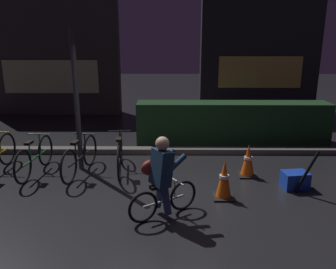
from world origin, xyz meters
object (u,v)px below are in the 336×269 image
traffic_cone_near (224,180)px  blue_crate (295,180)px  parked_bike_center_right (120,154)px  cyclist (161,177)px  traffic_cone_far (248,161)px  parked_bike_center_left (80,157)px  street_post (77,102)px  closed_umbrella (307,172)px  parked_bike_left_mid (35,157)px

traffic_cone_near → blue_crate: bearing=16.8°
parked_bike_center_right → cyclist: cyclist is taller
traffic_cone_near → traffic_cone_far: traffic_cone_near is taller
traffic_cone_far → cyclist: cyclist is taller
parked_bike_center_left → blue_crate: 4.03m
parked_bike_center_left → cyclist: (1.63, -1.64, 0.29)m
street_post → cyclist: 2.67m
blue_crate → closed_umbrella: bearing=-69.9°
parked_bike_left_mid → blue_crate: (4.86, -0.63, -0.19)m
parked_bike_center_right → cyclist: bearing=-160.3°
parked_bike_center_right → traffic_cone_near: parked_bike_center_right is taller
blue_crate → cyclist: (-2.35, -1.01, 0.48)m
traffic_cone_near → cyclist: 1.23m
parked_bike_center_left → blue_crate: size_ratio=3.67×
cyclist → traffic_cone_far: bearing=10.2°
parked_bike_left_mid → traffic_cone_far: bearing=-86.5°
street_post → traffic_cone_far: (3.32, -0.34, -1.08)m
parked_bike_left_mid → parked_bike_center_left: (0.89, -0.00, 0.00)m
parked_bike_center_left → cyclist: size_ratio=1.30×
blue_crate → closed_umbrella: closed_umbrella is taller
traffic_cone_near → closed_umbrella: (1.41, 0.15, 0.08)m
parked_bike_left_mid → street_post: bearing=-67.2°
traffic_cone_far → cyclist: bearing=-136.0°
traffic_cone_near → cyclist: size_ratio=0.54×
traffic_cone_near → parked_bike_left_mid: bearing=163.8°
cyclist → closed_umbrella: size_ratio=1.47×
parked_bike_center_left → traffic_cone_far: size_ratio=2.54×
parked_bike_center_right → cyclist: 2.03m
parked_bike_center_left → parked_bike_center_right: 0.77m
blue_crate → closed_umbrella: (0.09, -0.25, 0.26)m
parked_bike_left_mid → traffic_cone_near: parked_bike_left_mid is taller
parked_bike_center_right → traffic_cone_far: (2.50, -0.24, -0.04)m
blue_crate → traffic_cone_near: bearing=-163.2°
parked_bike_center_left → parked_bike_center_right: size_ratio=0.97×
parked_bike_left_mid → traffic_cone_far: parked_bike_left_mid is taller
traffic_cone_far → cyclist: (-1.62, -1.57, 0.32)m
closed_umbrella → traffic_cone_far: bearing=161.3°
parked_bike_center_left → blue_crate: (3.98, -0.62, -0.19)m
parked_bike_center_left → parked_bike_left_mid: bearing=99.6°
parked_bike_center_left → closed_umbrella: closed_umbrella is taller
street_post → traffic_cone_near: bearing=-25.6°
traffic_cone_near → cyclist: cyclist is taller
parked_bike_center_right → blue_crate: bearing=-110.0°
parked_bike_center_left → parked_bike_center_right: bearing=-67.3°
street_post → parked_bike_center_left: 1.08m
parked_bike_center_left → traffic_cone_far: parked_bike_center_left is taller
parked_bike_left_mid → closed_umbrella: closed_umbrella is taller
parked_bike_left_mid → closed_umbrella: bearing=-95.6°
parked_bike_left_mid → parked_bike_center_right: (1.64, 0.17, 0.01)m
parked_bike_center_right → traffic_cone_near: 2.25m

